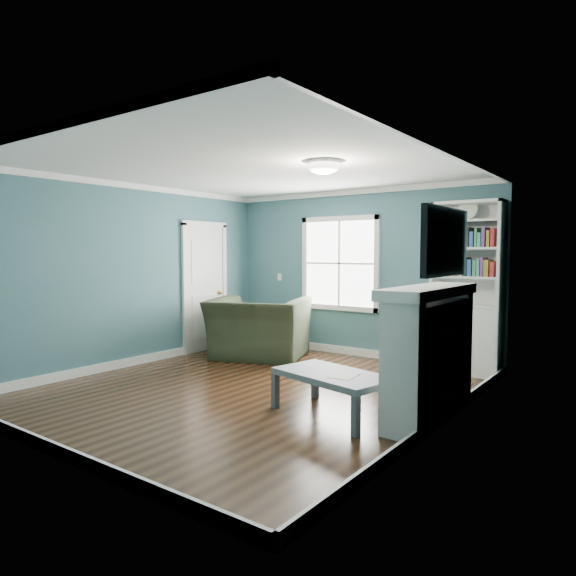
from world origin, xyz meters
The scene contains 13 objects.
floor centered at (0.00, 0.00, 0.00)m, with size 5.00×5.00×0.00m, color black.
room_walls centered at (0.00, 0.00, 1.58)m, with size 5.00×5.00×5.00m.
trim centered at (0.00, 0.00, 1.24)m, with size 4.50×5.00×2.60m.
window centered at (-0.30, 2.49, 1.45)m, with size 1.40×0.06×1.50m.
bookshelf centered at (1.77, 2.30, 0.92)m, with size 0.90×0.35×2.31m.
fireplace centered at (2.08, 0.20, 0.64)m, with size 0.44×1.58×1.30m.
tv centered at (2.20, 0.20, 1.72)m, with size 0.06×1.10×0.65m, color black.
door centered at (-2.22, 1.40, 1.07)m, with size 0.12×0.98×2.17m.
ceiling_fixture centered at (0.90, 0.10, 2.55)m, with size 0.38×0.38×0.15m.
light_switch centered at (-1.50, 2.48, 1.20)m, with size 0.08×0.01×0.12m, color white.
recliner centered at (-1.13, 1.46, 0.62)m, with size 1.41×0.92×1.24m, color #232D1C.
coffee_table centered at (1.25, -0.26, 0.37)m, with size 1.29×0.89×0.43m.
paper_sheet centered at (1.40, -0.31, 0.43)m, with size 0.23×0.29×0.00m, color white.
Camera 1 is at (3.87, -4.60, 1.63)m, focal length 32.00 mm.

